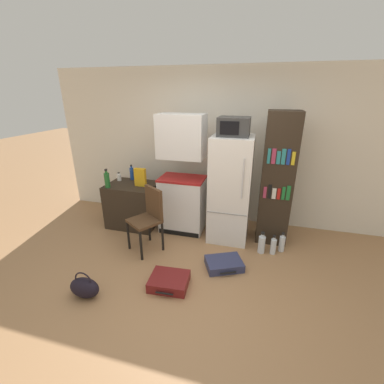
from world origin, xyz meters
name	(u,v)px	position (x,y,z in m)	size (l,w,h in m)	color
ground_plane	(185,286)	(0.00, 0.00, 0.00)	(24.00, 24.00, 0.00)	#A3754C
wall_back	(229,148)	(0.20, 2.00, 1.31)	(6.40, 0.10, 2.62)	silver
side_table	(133,205)	(-1.34, 1.29, 0.38)	(0.82, 0.62, 0.75)	#2D2319
kitchen_hutch	(182,180)	(-0.45, 1.35, 0.89)	(0.73, 0.50, 1.92)	white
refrigerator	(230,190)	(0.34, 1.30, 0.82)	(0.61, 0.63, 1.64)	white
microwave	(234,127)	(0.34, 1.30, 1.77)	(0.44, 0.37, 0.26)	#333333
bookshelf	(277,180)	(1.01, 1.41, 1.00)	(0.46, 0.40, 1.99)	#2D2319
bottle_blue_soda	(132,173)	(-1.44, 1.53, 0.87)	(0.07, 0.07, 0.27)	#1E47A3
bottle_green_tall	(107,180)	(-1.64, 1.05, 0.89)	(0.08, 0.08, 0.31)	#1E6028
bottle_milk_white	(119,177)	(-1.64, 1.42, 0.82)	(0.08, 0.08, 0.14)	white
cereal_box	(140,177)	(-1.15, 1.26, 0.90)	(0.19, 0.07, 0.30)	gold
chair	(149,214)	(-0.75, 0.67, 0.56)	(0.55, 0.55, 0.95)	black
suitcase_large_flat	(169,281)	(-0.19, -0.05, 0.06)	(0.49, 0.43, 0.12)	maroon
suitcase_small_flat	(224,264)	(0.40, 0.48, 0.06)	(0.57, 0.51, 0.11)	navy
handbag	(85,287)	(-1.07, -0.46, 0.12)	(0.36, 0.20, 0.33)	black
water_bottle_front	(262,244)	(0.88, 0.97, 0.14)	(0.10, 0.10, 0.34)	silver
water_bottle_middle	(282,243)	(1.17, 1.09, 0.13)	(0.08, 0.08, 0.31)	silver
water_bottle_back	(273,246)	(1.05, 0.99, 0.13)	(0.08, 0.08, 0.30)	silver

